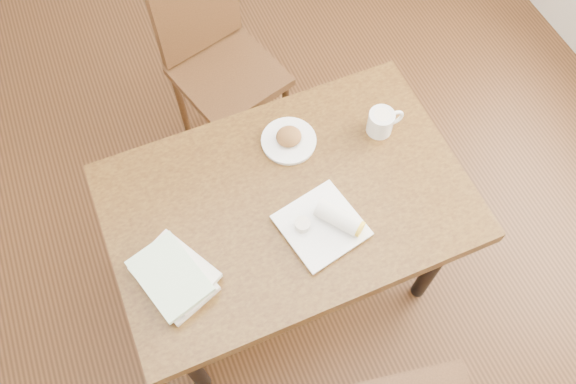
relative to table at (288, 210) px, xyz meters
name	(u,v)px	position (x,y,z in m)	size (l,w,h in m)	color
ground	(288,275)	(0.00, 0.00, -0.67)	(4.00, 5.00, 0.01)	#472814
table	(288,210)	(0.00, 0.00, 0.00)	(1.21, 0.79, 0.75)	brown
chair_far	(216,53)	(0.03, 0.88, -0.12)	(0.52, 0.52, 0.95)	#462B14
plate_scone	(289,139)	(0.09, 0.21, 0.10)	(0.20, 0.20, 0.06)	white
coffee_mug	(382,122)	(0.41, 0.13, 0.13)	(0.14, 0.09, 0.09)	white
plate_burrito	(327,223)	(0.08, -0.14, 0.11)	(0.29, 0.29, 0.08)	white
book_stack	(173,276)	(-0.43, -0.12, 0.12)	(0.27, 0.30, 0.07)	white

